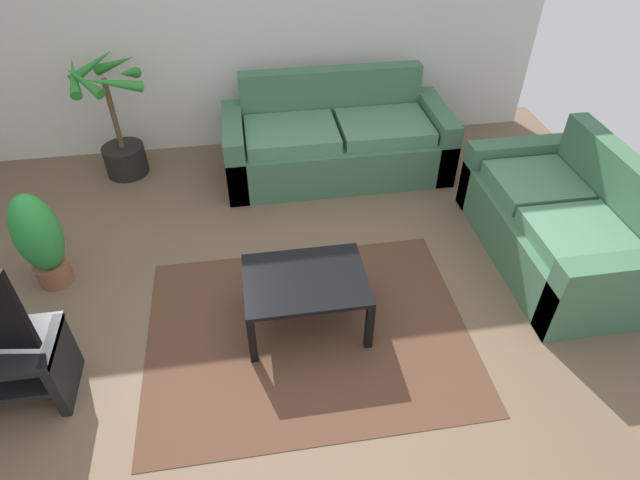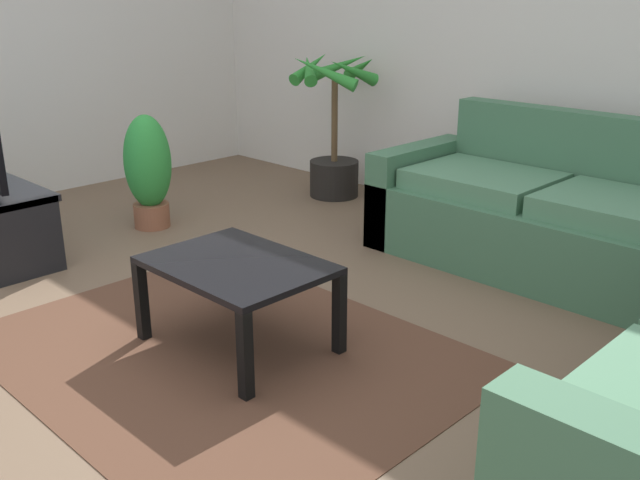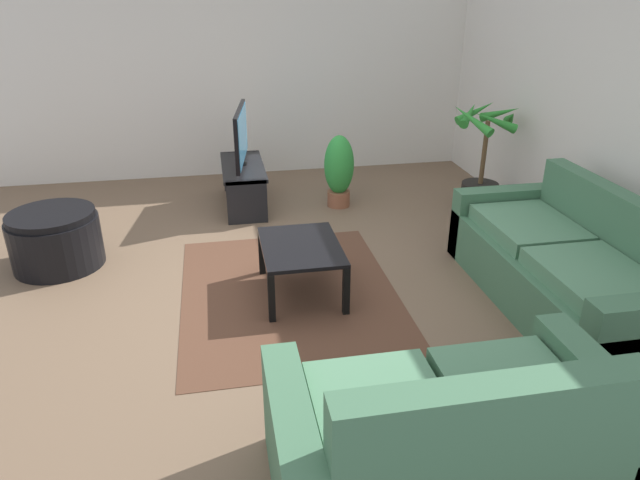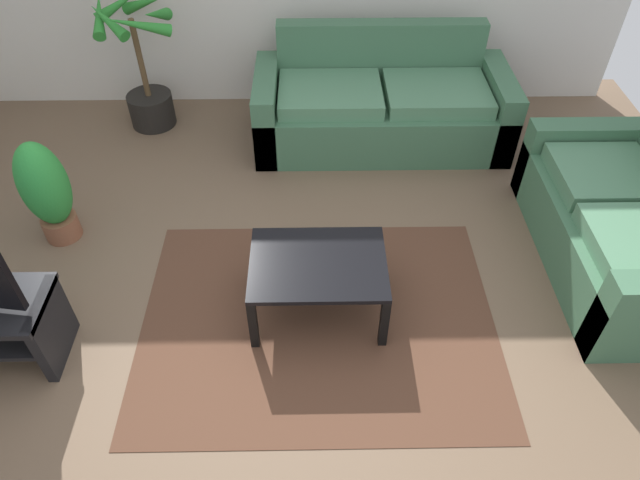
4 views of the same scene
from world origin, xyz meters
The scene contains 7 objects.
ground_plane centered at (0.00, 0.00, 0.00)m, with size 6.60×6.60×0.00m, color brown.
wall_back centered at (0.00, 3.00, 1.35)m, with size 6.00×0.06×2.70m, color silver.
couch_main centered at (0.80, 2.28, 0.30)m, with size 2.11×0.90×0.90m.
coffee_table centered at (0.24, 0.35, 0.36)m, with size 0.81×0.61×0.42m.
area_rug centered at (0.24, 0.25, 0.00)m, with size 2.20×1.70×0.01m, color #513323.
potted_palm centered at (-1.23, 2.54, 0.48)m, with size 0.70×0.74×1.16m.
potted_plant_small centered at (-1.59, 1.06, 0.42)m, with size 0.32×0.32×0.79m.
Camera 2 is at (2.63, -1.54, 1.59)m, focal length 40.08 mm.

